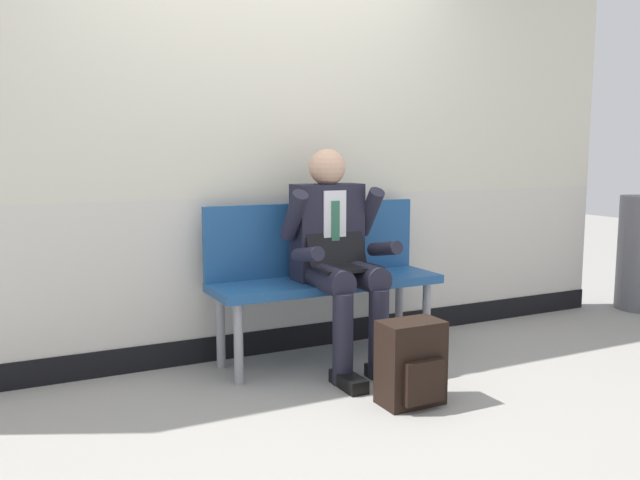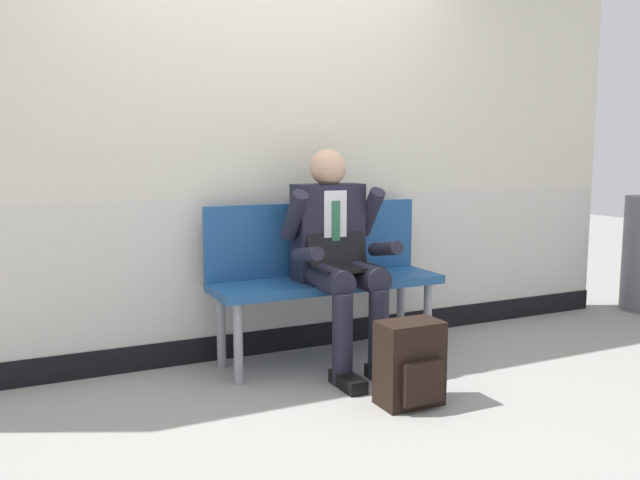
# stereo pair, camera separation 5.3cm
# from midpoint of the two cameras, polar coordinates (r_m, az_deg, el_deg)

# --- Properties ---
(ground_plane) EXTENTS (18.00, 18.00, 0.00)m
(ground_plane) POSITION_cam_midpoint_polar(r_m,az_deg,el_deg) (3.51, -0.34, -12.76)
(ground_plane) COLOR gray
(station_wall) EXTENTS (5.40, 0.14, 2.95)m
(station_wall) POSITION_cam_midpoint_polar(r_m,az_deg,el_deg) (3.98, -5.05, 11.09)
(station_wall) COLOR beige
(station_wall) RESTS_ON ground
(bench_with_person) EXTENTS (1.36, 0.42, 0.92)m
(bench_with_person) POSITION_cam_midpoint_polar(r_m,az_deg,el_deg) (3.90, 0.57, -2.37)
(bench_with_person) COLOR navy
(bench_with_person) RESTS_ON ground
(person_seated) EXTENTS (0.57, 0.70, 1.24)m
(person_seated) POSITION_cam_midpoint_polar(r_m,az_deg,el_deg) (3.71, 1.95, -1.07)
(person_seated) COLOR #1E1E2D
(person_seated) RESTS_ON ground
(backpack) EXTENTS (0.31, 0.23, 0.41)m
(backpack) POSITION_cam_midpoint_polar(r_m,az_deg,el_deg) (3.28, 8.27, -10.56)
(backpack) COLOR black
(backpack) RESTS_ON ground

